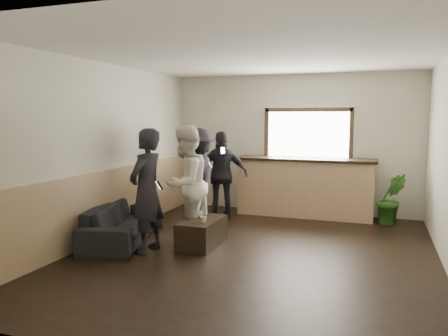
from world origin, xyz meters
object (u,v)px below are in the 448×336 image
at_px(coffee_table, 202,232).
at_px(person_d, 222,175).
at_px(person_a, 147,191).
at_px(sofa, 122,222).
at_px(cup_b, 203,219).
at_px(cup_a, 199,213).
at_px(potted_plant, 391,199).
at_px(person_c, 198,177).
at_px(person_b, 186,184).
at_px(bar_counter, 305,184).

xyz_separation_m(coffee_table, person_d, (-0.34, 1.86, 0.64)).
bearing_deg(person_a, sofa, -114.49).
height_order(cup_b, person_d, person_d).
height_order(person_a, person_d, person_a).
relative_size(cup_a, potted_plant, 0.13).
distance_m(person_a, person_c, 1.67).
relative_size(person_a, person_b, 0.98).
bearing_deg(cup_a, person_c, 113.28).
bearing_deg(sofa, cup_b, -106.32).
height_order(sofa, person_d, person_d).
distance_m(potted_plant, person_d, 3.13).
bearing_deg(person_a, person_b, 160.02).
bearing_deg(person_a, cup_a, 146.85).
bearing_deg(person_d, cup_a, 73.62).
relative_size(bar_counter, person_b, 1.49).
height_order(cup_a, cup_b, cup_a).
xyz_separation_m(sofa, cup_a, (1.20, 0.31, 0.16)).
xyz_separation_m(sofa, person_d, (0.97, 2.00, 0.55)).
distance_m(coffee_table, potted_plant, 3.62).
distance_m(cup_b, person_d, 2.10).
xyz_separation_m(cup_a, potted_plant, (2.85, 2.20, 0.02)).
bearing_deg(sofa, person_c, -46.45).
relative_size(coffee_table, person_d, 0.54).
distance_m(person_a, person_d, 2.40).
xyz_separation_m(sofa, coffee_table, (1.31, 0.14, -0.09)).
distance_m(cup_a, cup_b, 0.38).
bearing_deg(coffee_table, person_a, -141.35).
distance_m(cup_a, person_d, 1.76).
distance_m(cup_b, person_c, 1.51).
distance_m(cup_b, potted_plant, 3.65).
bearing_deg(potted_plant, person_a, -139.58).
bearing_deg(cup_b, bar_counter, 68.88).
height_order(bar_counter, coffee_table, bar_counter).
bearing_deg(person_b, cup_b, 61.28).
distance_m(sofa, coffee_table, 1.32).
relative_size(bar_counter, cup_a, 21.80).
relative_size(coffee_table, cup_a, 7.34).
xyz_separation_m(sofa, potted_plant, (4.04, 2.50, 0.18)).
xyz_separation_m(person_a, person_d, (0.30, 2.38, -0.06)).
bearing_deg(cup_a, potted_plant, 37.65).
bearing_deg(sofa, person_d, -41.39).
bearing_deg(cup_a, person_a, -127.97).
bearing_deg(sofa, cup_a, -91.21).
height_order(sofa, potted_plant, potted_plant).
xyz_separation_m(person_a, person_b, (0.31, 0.67, 0.01)).
height_order(bar_counter, cup_b, bar_counter).
bearing_deg(bar_counter, person_c, -139.75).
bearing_deg(person_a, potted_plant, 135.24).
height_order(cup_a, person_d, person_d).
xyz_separation_m(coffee_table, person_a, (-0.64, -0.52, 0.69)).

